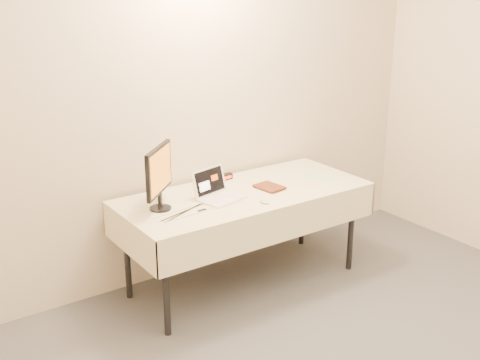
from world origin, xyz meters
TOP-DOWN VIEW (x-y plane):
  - back_wall at (0.00, 2.50)m, footprint 4.00×0.10m
  - table at (0.00, 2.05)m, footprint 1.86×0.81m
  - laptop at (-0.24, 2.05)m, footprint 0.35×0.32m
  - monitor at (-0.66, 2.09)m, footprint 0.33×0.31m
  - book at (0.12, 1.99)m, footprint 0.16×0.04m
  - alarm_clock at (0.04, 2.36)m, footprint 0.11×0.06m
  - clicker at (-0.02, 1.77)m, footprint 0.06×0.09m
  - paper_form at (0.67, 1.98)m, footprint 0.18×0.30m
  - usb_dongle at (-0.45, 1.90)m, footprint 0.06×0.02m

SIDE VIEW (x-z plane):
  - table at x=0.00m, z-range 0.31..1.05m
  - paper_form at x=0.67m, z-range 0.74..0.74m
  - usb_dongle at x=-0.45m, z-range 0.74..0.75m
  - clicker at x=-0.02m, z-range 0.74..0.76m
  - alarm_clock at x=0.04m, z-range 0.74..0.78m
  - laptop at x=-0.24m, z-range 0.69..0.89m
  - book at x=0.12m, z-range 0.74..0.95m
  - monitor at x=-0.66m, z-range 0.78..1.21m
  - back_wall at x=0.00m, z-range 0.00..2.70m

